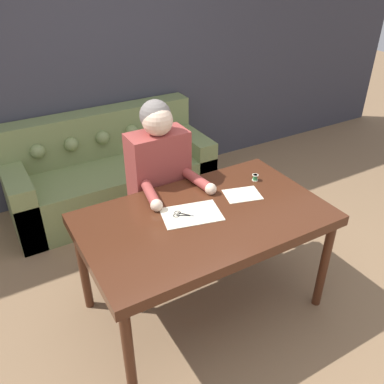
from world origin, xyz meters
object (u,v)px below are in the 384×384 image
(couch, at_px, (110,174))
(person, at_px, (160,186))
(dining_table, at_px, (205,224))
(thread_spool, at_px, (255,178))
(scissors, at_px, (186,215))

(couch, relative_size, person, 1.41)
(dining_table, relative_size, thread_spool, 34.30)
(scissors, bearing_deg, couch, 88.74)
(scissors, bearing_deg, dining_table, -26.80)
(dining_table, relative_size, couch, 0.82)
(couch, xyz_separation_m, person, (0.04, -1.03, 0.38))
(thread_spool, bearing_deg, person, 145.26)
(dining_table, relative_size, person, 1.15)
(dining_table, bearing_deg, couch, 92.52)
(thread_spool, bearing_deg, couch, 113.20)
(couch, height_order, scissors, couch)
(couch, height_order, person, person)
(scissors, bearing_deg, thread_spool, 12.29)
(scissors, bearing_deg, person, 81.68)
(dining_table, distance_m, person, 0.59)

